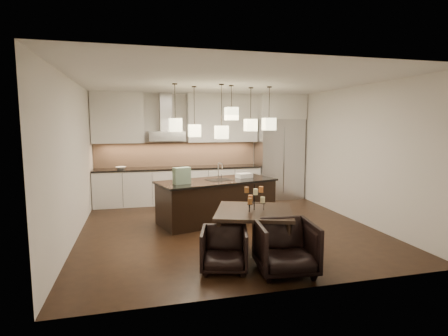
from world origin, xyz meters
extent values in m
cube|color=black|center=(0.00, 0.00, -0.01)|extent=(5.50, 5.50, 0.02)
cube|color=white|center=(0.00, 0.00, 2.81)|extent=(5.50, 5.50, 0.02)
cube|color=silver|center=(0.00, 2.76, 1.40)|extent=(5.50, 0.02, 2.80)
cube|color=silver|center=(0.00, -2.76, 1.40)|extent=(5.50, 0.02, 2.80)
cube|color=silver|center=(-2.76, 0.00, 1.40)|extent=(0.02, 5.50, 2.80)
cube|color=silver|center=(2.76, 0.00, 1.40)|extent=(0.02, 5.50, 2.80)
cube|color=#B7B7BA|center=(2.10, 2.38, 1.07)|extent=(1.20, 0.72, 2.15)
cube|color=silver|center=(2.10, 2.38, 2.47)|extent=(1.26, 0.72, 0.65)
cube|color=silver|center=(-0.62, 2.43, 0.44)|extent=(4.21, 0.62, 0.88)
cube|color=black|center=(-0.62, 2.43, 0.90)|extent=(4.21, 0.66, 0.04)
cube|color=tan|center=(-0.62, 2.73, 1.24)|extent=(4.21, 0.02, 0.63)
cube|color=silver|center=(-2.10, 2.57, 2.17)|extent=(1.25, 0.35, 1.25)
cube|color=silver|center=(0.55, 2.57, 2.17)|extent=(1.85, 0.35, 1.25)
cube|color=#B7B7BA|center=(-0.93, 2.48, 1.72)|extent=(0.90, 0.52, 0.24)
cube|color=#B7B7BA|center=(-0.93, 2.59, 2.32)|extent=(0.30, 0.28, 0.96)
imported|color=silver|center=(-2.06, 2.38, 0.95)|extent=(0.27, 0.27, 0.06)
cube|color=black|center=(-0.09, 0.49, 0.41)|extent=(2.52, 1.54, 0.83)
cube|color=black|center=(-0.09, 0.49, 0.85)|extent=(2.61, 1.63, 0.04)
cube|color=#19572C|center=(-0.84, 0.20, 1.03)|extent=(0.35, 0.25, 0.32)
cube|color=silver|center=(0.57, 0.67, 0.91)|extent=(0.37, 0.30, 0.09)
cylinder|color=#F4EBAA|center=(0.18, -1.51, 0.86)|extent=(0.09, 0.09, 0.09)
cylinder|color=orange|center=(0.04, -1.34, 0.86)|extent=(0.09, 0.09, 0.09)
cylinder|color=brown|center=(-0.04, -1.54, 0.86)|extent=(0.09, 0.09, 0.09)
cylinder|color=orange|center=(0.19, -1.42, 1.00)|extent=(0.09, 0.09, 0.09)
cylinder|color=brown|center=(-0.04, -1.40, 1.00)|extent=(0.09, 0.09, 0.09)
cylinder|color=#F4EBAA|center=(0.04, -1.58, 1.00)|extent=(0.09, 0.09, 0.09)
imported|color=black|center=(-0.55, -1.97, 0.30)|extent=(0.78, 0.79, 0.59)
imported|color=black|center=(0.24, -2.26, 0.36)|extent=(0.86, 0.88, 0.72)
cube|color=#FFF4B4|center=(-0.92, 0.46, 2.00)|extent=(0.24, 0.24, 0.26)
cube|color=#FFF4B4|center=(-0.48, 0.86, 1.88)|extent=(0.24, 0.24, 0.26)
cube|color=#FFF4B4|center=(0.22, 0.46, 2.23)|extent=(0.24, 0.24, 0.26)
cube|color=#FFF4B4|center=(0.74, 0.78, 2.00)|extent=(0.24, 0.24, 0.26)
cube|color=#FFF4B4|center=(1.07, 0.53, 2.02)|extent=(0.24, 0.24, 0.26)
cube|color=#FFF4B4|center=(-0.02, 0.33, 1.85)|extent=(0.24, 0.24, 0.26)
camera|label=1|loc=(-1.69, -6.48, 2.01)|focal=28.00mm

